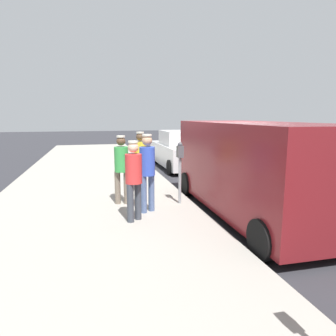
# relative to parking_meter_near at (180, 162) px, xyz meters

# --- Properties ---
(ground_plane) EXTENTS (80.00, 80.00, 0.00)m
(ground_plane) POSITION_rel_parking_meter_near_xyz_m (-1.35, -0.46, -1.18)
(ground_plane) COLOR #2D2D33
(sidewalk_slab) EXTENTS (5.00, 32.00, 0.15)m
(sidewalk_slab) POSITION_rel_parking_meter_near_xyz_m (2.15, -0.46, -1.11)
(sidewalk_slab) COLOR #9E998E
(sidewalk_slab) RESTS_ON ground
(parking_meter_near) EXTENTS (0.14, 0.18, 1.52)m
(parking_meter_near) POSITION_rel_parking_meter_near_xyz_m (0.00, 0.00, 0.00)
(parking_meter_near) COLOR gray
(parking_meter_near) RESTS_ON sidewalk_slab
(pedestrian_in_red) EXTENTS (0.34, 0.34, 1.65)m
(pedestrian_in_red) POSITION_rel_parking_meter_near_xyz_m (1.26, 0.99, -0.09)
(pedestrian_in_red) COLOR #383D47
(pedestrian_in_red) RESTS_ON sidewalk_slab
(pedestrian_in_blue) EXTENTS (0.34, 0.34, 1.75)m
(pedestrian_in_blue) POSITION_rel_parking_meter_near_xyz_m (0.89, 0.47, -0.02)
(pedestrian_in_blue) COLOR #4C608C
(pedestrian_in_blue) RESTS_ON sidewalk_slab
(pedestrian_in_yellow) EXTENTS (0.34, 0.34, 1.71)m
(pedestrian_in_yellow) POSITION_rel_parking_meter_near_xyz_m (0.78, -1.24, -0.05)
(pedestrian_in_yellow) COLOR beige
(pedestrian_in_yellow) RESTS_ON sidewalk_slab
(pedestrian_in_green) EXTENTS (0.35, 0.34, 1.68)m
(pedestrian_in_green) POSITION_rel_parking_meter_near_xyz_m (1.39, -0.31, -0.07)
(pedestrian_in_green) COLOR #726656
(pedestrian_in_green) RESTS_ON sidewalk_slab
(parked_van) EXTENTS (2.14, 5.21, 2.15)m
(parked_van) POSITION_rel_parking_meter_near_xyz_m (-1.50, 0.86, -0.03)
(parked_van) COLOR maroon
(parked_van) RESTS_ON ground
(parked_sedan_behind) EXTENTS (1.97, 4.42, 1.65)m
(parked_sedan_behind) POSITION_rel_parking_meter_near_xyz_m (-1.72, -5.91, -0.43)
(parked_sedan_behind) COLOR white
(parked_sedan_behind) RESTS_ON ground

